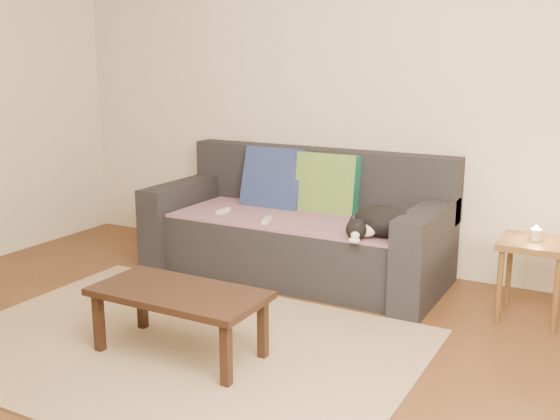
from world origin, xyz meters
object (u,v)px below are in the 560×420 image
at_px(wii_remote_a, 223,211).
at_px(side_table, 534,255).
at_px(sofa, 299,232).
at_px(coffee_table, 179,298).
at_px(cat, 381,222).
at_px(wii_remote_b, 267,220).

xyz_separation_m(wii_remote_a, side_table, (2.09, 0.14, -0.06)).
bearing_deg(sofa, coffee_table, -87.15).
height_order(cat, wii_remote_a, cat).
height_order(sofa, cat, sofa).
distance_m(cat, wii_remote_a, 1.21).
bearing_deg(side_table, wii_remote_a, -176.28).
bearing_deg(side_table, cat, -167.28).
bearing_deg(wii_remote_a, cat, -96.17).
distance_m(sofa, coffee_table, 1.50).
bearing_deg(coffee_table, sofa, 92.85).
relative_size(cat, side_table, 0.99).
height_order(wii_remote_b, side_table, side_table).
height_order(cat, side_table, cat).
height_order(wii_remote_b, coffee_table, wii_remote_b).
relative_size(wii_remote_a, side_table, 0.31).
height_order(wii_remote_a, coffee_table, wii_remote_a).
height_order(wii_remote_a, wii_remote_b, same).
height_order(sofa, wii_remote_b, sofa).
relative_size(cat, wii_remote_b, 3.17).
xyz_separation_m(sofa, wii_remote_a, (-0.49, -0.24, 0.15)).
distance_m(wii_remote_a, side_table, 2.09).
relative_size(cat, coffee_table, 0.53).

